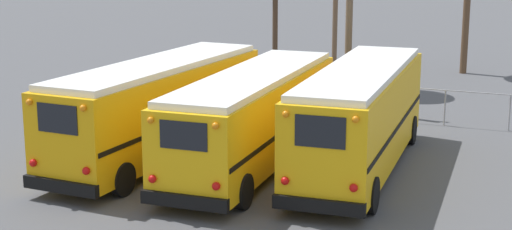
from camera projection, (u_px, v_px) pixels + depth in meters
ground_plane at (259, 162)px, 25.73m from camera, size 160.00×160.00×0.00m
school_bus_0 at (159, 106)px, 25.91m from camera, size 2.99×10.59×3.24m
school_bus_1 at (254, 116)px, 24.99m from camera, size 2.87×10.80×3.04m
school_bus_2 at (360, 115)px, 24.47m from camera, size 2.99×10.46×3.29m
utility_pole at (349, 21)px, 32.55m from camera, size 1.80×0.29×7.31m
fence_line at (326, 92)px, 32.31m from camera, size 14.60×0.06×1.42m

